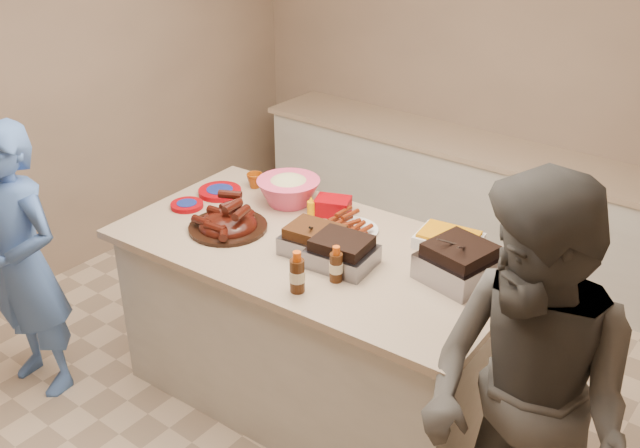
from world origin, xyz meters
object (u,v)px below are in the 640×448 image
Objects in this scene: guest_blue at (49,379)px; plastic_cup at (255,187)px; island at (315,393)px; bbq_bottle_b at (336,280)px; rib_platter at (228,229)px; roasting_pan at (457,279)px; mustard_bottle at (311,216)px; bbq_bottle_a at (298,291)px; coleslaw_bowl at (289,203)px.

plastic_cup is at bearing 58.02° from guest_blue.
bbq_bottle_b is at bearing -38.00° from island.
rib_platter is 1.34× the size of roasting_pan.
rib_platter is at bearing -123.72° from mustard_bottle.
bbq_bottle_a is at bearing -19.68° from rib_platter.
guest_blue is at bearing -149.49° from island.
coleslaw_bowl is 2.98× the size of mustard_bottle.
coleslaw_bowl is 3.73× the size of plastic_cup.
roasting_pan is 0.77m from bbq_bottle_a.
bbq_bottle_b is at bearing -41.64° from mustard_bottle.
mustard_bottle is at bearing 123.77° from bbq_bottle_a.
bbq_bottle_b is 1.88× the size of plastic_cup.
bbq_bottle_a is at bearing -122.99° from roasting_pan.
bbq_bottle_b is 0.69m from mustard_bottle.
bbq_bottle_a is at bearing -56.23° from mustard_bottle.
mustard_bottle is (-0.21, 0.24, 1.00)m from island.
rib_platter is (-0.48, -0.15, 1.00)m from island.
rib_platter is at bearing -62.68° from plastic_cup.
roasting_pan is at bearing -7.07° from coleslaw_bowl.
mustard_bottle is 1.88m from guest_blue.
plastic_cup is at bearing 141.94° from bbq_bottle_a.
coleslaw_bowl is 1.76× the size of bbq_bottle_a.
rib_platter is 0.47m from mustard_bottle.
island is 1.06m from bbq_bottle_b.
bbq_bottle_b is 2.04m from guest_blue.
mustard_bottle is 0.53m from plastic_cup.
island is at bearing 27.86° from guest_blue.
coleslaw_bowl is at bearing 46.71° from guest_blue.
bbq_bottle_b is (0.09, 0.18, 0.00)m from bbq_bottle_a.
bbq_bottle_a is (0.64, -0.70, 0.00)m from coleslaw_bowl.
coleslaw_bowl reaches higher than plastic_cup.
bbq_bottle_b is 1.17m from plastic_cup.
roasting_pan is 1.53× the size of bbq_bottle_a.
roasting_pan reaches higher than island.
island is at bearing -48.81° from mustard_bottle.
bbq_bottle_a is (0.21, -0.40, 1.00)m from island.
island is at bearing 17.40° from rib_platter.
island is 1.05m from mustard_bottle.
island is 1.61m from guest_blue.
island is at bearing -157.18° from roasting_pan.
mustard_bottle is at bearing -14.91° from coleslaw_bowl.
island is at bearing 144.66° from bbq_bottle_b.
mustard_bottle reaches higher than plastic_cup.
plastic_cup is at bearing -176.13° from roasting_pan.
guest_blue is (-1.13, -1.13, -1.00)m from mustard_bottle.
roasting_pan reaches higher than mustard_bottle.
bbq_bottle_a is at bearing 11.90° from guest_blue.
bbq_bottle_b is at bearing -4.72° from rib_platter.
coleslaw_bowl is at bearing -8.13° from plastic_cup.
roasting_pan is at bearing -7.29° from plastic_cup.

